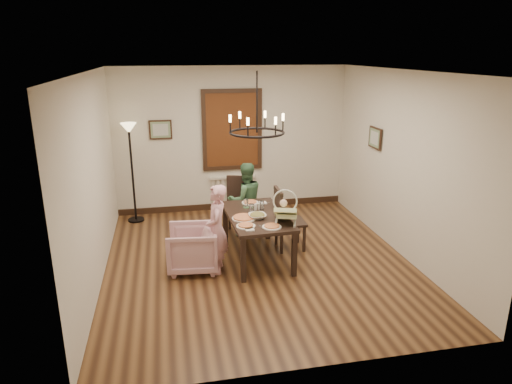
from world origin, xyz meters
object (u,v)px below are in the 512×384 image
object	(u,v)px
dining_table	(257,220)
armchair	(192,248)
seated_man	(246,206)
chair_right	(290,218)
drinking_glass	(252,208)
elderly_woman	(217,237)
floor_lamp	(132,174)
baby_bouncer	(286,211)
chair_far	(238,206)

from	to	relation	value
dining_table	armchair	xyz separation A→B (m)	(-0.99, -0.18, -0.30)
seated_man	chair_right	bearing A→B (deg)	121.81
armchair	drinking_glass	xyz separation A→B (m)	(0.92, 0.26, 0.46)
armchair	elderly_woman	world-z (taller)	elderly_woman
dining_table	chair_right	bearing A→B (deg)	20.38
dining_table	floor_lamp	xyz separation A→B (m)	(-1.91, 2.03, 0.27)
armchair	floor_lamp	distance (m)	2.46
chair_right	floor_lamp	size ratio (longest dim) A/B	0.57
chair_right	armchair	size ratio (longest dim) A/B	1.41
dining_table	baby_bouncer	world-z (taller)	baby_bouncer
dining_table	chair_far	size ratio (longest dim) A/B	1.55
dining_table	seated_man	bearing A→B (deg)	87.78
floor_lamp	chair_far	bearing A→B (deg)	-29.28
elderly_woman	baby_bouncer	xyz separation A→B (m)	(0.98, -0.09, 0.34)
drinking_glass	baby_bouncer	bearing A→B (deg)	-50.21
elderly_woman	chair_right	bearing A→B (deg)	123.45
elderly_woman	drinking_glass	bearing A→B (deg)	133.49
dining_table	seated_man	distance (m)	0.93
chair_far	armchair	world-z (taller)	chair_far
chair_right	baby_bouncer	distance (m)	0.79
seated_man	baby_bouncer	xyz separation A→B (m)	(0.35, -1.33, 0.34)
baby_bouncer	drinking_glass	world-z (taller)	baby_bouncer
dining_table	floor_lamp	bearing A→B (deg)	130.53
drinking_glass	chair_right	bearing A→B (deg)	14.24
baby_bouncer	floor_lamp	xyz separation A→B (m)	(-2.25, 2.43, 0.02)
chair_far	drinking_glass	xyz separation A→B (m)	(0.05, -0.95, 0.28)
armchair	floor_lamp	world-z (taller)	floor_lamp
baby_bouncer	chair_right	bearing A→B (deg)	86.06
dining_table	drinking_glass	size ratio (longest dim) A/B	10.57
chair_far	seated_man	world-z (taller)	seated_man
dining_table	baby_bouncer	size ratio (longest dim) A/B	3.06
dining_table	armchair	size ratio (longest dim) A/B	2.15
armchair	elderly_woman	bearing A→B (deg)	74.46
chair_far	seated_man	size ratio (longest dim) A/B	0.94
seated_man	dining_table	bearing A→B (deg)	80.35
dining_table	seated_man	xyz separation A→B (m)	(-0.01, 0.93, -0.09)
chair_far	chair_right	world-z (taller)	chair_right
chair_far	elderly_woman	distance (m)	1.44
chair_right	dining_table	bearing A→B (deg)	113.60
seated_man	drinking_glass	xyz separation A→B (m)	(-0.06, -0.84, 0.25)
floor_lamp	armchair	bearing A→B (deg)	-67.46
armchair	seated_man	xyz separation A→B (m)	(0.98, 1.10, 0.21)
dining_table	baby_bouncer	bearing A→B (deg)	-52.30
chair_right	baby_bouncer	bearing A→B (deg)	159.00
dining_table	seated_man	size ratio (longest dim) A/B	1.45
chair_right	floor_lamp	distance (m)	3.10
elderly_woman	baby_bouncer	world-z (taller)	elderly_woman
drinking_glass	floor_lamp	size ratio (longest dim) A/B	0.08
drinking_glass	elderly_woman	bearing A→B (deg)	-145.38
chair_far	baby_bouncer	bearing A→B (deg)	-56.26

